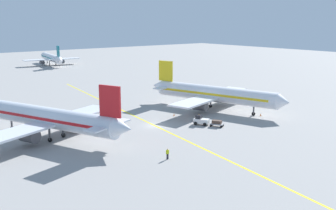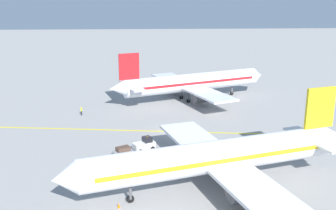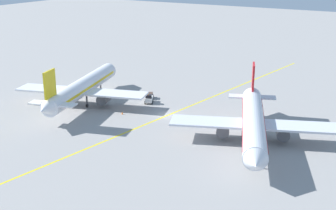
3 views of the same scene
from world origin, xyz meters
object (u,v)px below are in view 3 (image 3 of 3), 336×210
Objects in this scene: traffic_cone_mid_apron at (101,89)px; airplane_adjacent_stand at (82,88)px; airplane_at_gate at (253,122)px; traffic_cone_near_nose at (122,113)px; baggage_tug_white at (149,99)px; baggage_cart_trailing at (150,95)px; ground_crew_worker at (245,98)px.

airplane_adjacent_stand is at bearing 109.76° from traffic_cone_mid_apron.
airplane_adjacent_stand is at bearing -2.45° from airplane_at_gate.
baggage_tug_white is at bearing -92.99° from traffic_cone_near_nose.
airplane_adjacent_stand is 10.40× the size of baggage_tug_white.
baggage_tug_white is (27.21, -9.79, -2.81)m from airplane_at_gate.
airplane_at_gate is 31.59m from baggage_cart_trailing.
traffic_cone_near_nose is at bearing 95.22° from baggage_cart_trailing.
baggage_tug_white is 15.56m from traffic_cone_mid_apron.
baggage_cart_trailing is 13.76m from traffic_cone_mid_apron.
traffic_cone_near_nose is at bearing 141.66° from traffic_cone_mid_apron.
airplane_adjacent_stand is (38.65, -1.65, 0.00)m from airplane_at_gate.
baggage_tug_white is (-11.44, -8.14, -2.81)m from airplane_adjacent_stand.
ground_crew_worker is (-28.95, -19.55, -2.80)m from airplane_adjacent_stand.
airplane_at_gate and airplane_adjacent_stand have the same top height.
airplane_adjacent_stand is 11.53m from traffic_cone_near_nose.
baggage_tug_white is 1.14× the size of baggage_cart_trailing.
airplane_at_gate is 0.98× the size of airplane_adjacent_stand.
airplane_at_gate is at bearing 163.69° from traffic_cone_mid_apron.
ground_crew_worker is (-19.08, -8.52, 0.15)m from baggage_cart_trailing.
ground_crew_worker is (9.71, -21.21, -2.80)m from airplane_at_gate.
baggage_tug_white reaches higher than traffic_cone_mid_apron.
airplane_at_gate is at bearing 178.54° from traffic_cone_near_nose.
ground_crew_worker is at bearing -145.96° from airplane_adjacent_stand.
baggage_cart_trailing is (28.78, -12.69, -2.95)m from airplane_at_gate.
airplane_adjacent_stand reaches higher than traffic_cone_near_nose.
baggage_tug_white is 3.30m from baggage_cart_trailing.
traffic_cone_mid_apron is (15.32, -2.65, -0.63)m from baggage_tug_white.
ground_crew_worker is at bearing -155.94° from baggage_cart_trailing.
airplane_adjacent_stand is 14.32m from baggage_tug_white.
baggage_cart_trailing is 5.37× the size of traffic_cone_mid_apron.
airplane_adjacent_stand is 11.97m from traffic_cone_mid_apron.
airplane_at_gate reaches higher than baggage_tug_white.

